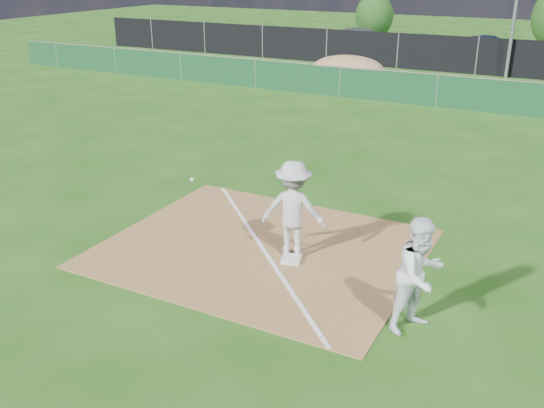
{
  "coord_description": "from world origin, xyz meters",
  "views": [
    {
      "loc": [
        5.21,
        -8.45,
        5.34
      ],
      "look_at": [
        0.22,
        1.0,
        1.0
      ],
      "focal_mm": 40.0,
      "sensor_mm": 36.0,
      "label": 1
    }
  ],
  "objects_px": {
    "runner": "(420,275)",
    "car_left": "(364,39)",
    "play_at_first": "(293,209)",
    "tree_left": "(374,16)",
    "first_base": "(291,259)",
    "car_mid": "(487,49)"
  },
  "relations": [
    {
      "from": "runner",
      "to": "car_left",
      "type": "relative_size",
      "value": 0.41
    },
    {
      "from": "play_at_first",
      "to": "tree_left",
      "type": "height_order",
      "value": "tree_left"
    },
    {
      "from": "first_base",
      "to": "car_mid",
      "type": "distance_m",
      "value": 26.52
    },
    {
      "from": "runner",
      "to": "tree_left",
      "type": "distance_m",
      "value": 36.37
    },
    {
      "from": "runner",
      "to": "car_mid",
      "type": "distance_m",
      "value": 27.81
    },
    {
      "from": "first_base",
      "to": "play_at_first",
      "type": "relative_size",
      "value": 0.13
    },
    {
      "from": "car_mid",
      "to": "tree_left",
      "type": "xyz_separation_m",
      "value": [
        -8.8,
        6.6,
        0.92
      ]
    },
    {
      "from": "play_at_first",
      "to": "car_left",
      "type": "distance_m",
      "value": 27.74
    },
    {
      "from": "play_at_first",
      "to": "tree_left",
      "type": "xyz_separation_m",
      "value": [
        -9.68,
        32.82,
        0.65
      ]
    },
    {
      "from": "first_base",
      "to": "runner",
      "type": "relative_size",
      "value": 0.19
    },
    {
      "from": "first_base",
      "to": "car_left",
      "type": "distance_m",
      "value": 28.04
    },
    {
      "from": "runner",
      "to": "car_left",
      "type": "xyz_separation_m",
      "value": [
        -10.92,
        27.86,
        -0.14
      ]
    },
    {
      "from": "first_base",
      "to": "car_left",
      "type": "height_order",
      "value": "car_left"
    },
    {
      "from": "play_at_first",
      "to": "car_mid",
      "type": "xyz_separation_m",
      "value": [
        -0.89,
        26.22,
        -0.27
      ]
    },
    {
      "from": "tree_left",
      "to": "runner",
      "type": "bearing_deg",
      "value": -69.96
    },
    {
      "from": "tree_left",
      "to": "car_mid",
      "type": "bearing_deg",
      "value": -36.86
    },
    {
      "from": "first_base",
      "to": "car_left",
      "type": "relative_size",
      "value": 0.08
    },
    {
      "from": "car_left",
      "to": "tree_left",
      "type": "relative_size",
      "value": 1.45
    },
    {
      "from": "play_at_first",
      "to": "car_left",
      "type": "bearing_deg",
      "value": 107.08
    },
    {
      "from": "play_at_first",
      "to": "runner",
      "type": "bearing_deg",
      "value": -25.86
    },
    {
      "from": "runner",
      "to": "tree_left",
      "type": "xyz_separation_m",
      "value": [
        -12.46,
        34.16,
        0.69
      ]
    },
    {
      "from": "first_base",
      "to": "car_left",
      "type": "bearing_deg",
      "value": 107.12
    }
  ]
}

